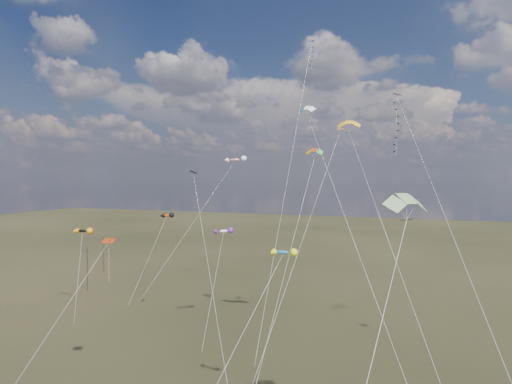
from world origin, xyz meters
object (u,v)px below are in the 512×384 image
(parafoil_yellow, at_px, (349,123))
(novelty_black_orange, at_px, (82,231))
(diamond_black_high, at_px, (402,136))
(utility_pole_near, at_px, (87,268))
(utility_pole_far, at_px, (104,254))

(parafoil_yellow, distance_m, novelty_black_orange, 44.32)
(diamond_black_high, height_order, parafoil_yellow, diamond_black_high)
(utility_pole_near, distance_m, utility_pole_far, 16.12)
(utility_pole_far, bearing_deg, parafoil_yellow, -23.03)
(parafoil_yellow, bearing_deg, novelty_black_orange, 178.84)
(utility_pole_far, relative_size, diamond_black_high, 0.27)
(utility_pole_near, height_order, utility_pole_far, same)
(parafoil_yellow, xyz_separation_m, novelty_black_orange, (-41.70, 0.85, -14.98))
(utility_pole_far, relative_size, novelty_black_orange, 0.62)
(diamond_black_high, xyz_separation_m, novelty_black_orange, (-48.08, 5.86, -12.81))
(diamond_black_high, bearing_deg, utility_pole_near, 164.54)
(diamond_black_high, bearing_deg, utility_pole_far, 155.24)
(parafoil_yellow, bearing_deg, diamond_black_high, -38.14)
(utility_pole_far, distance_m, parafoil_yellow, 66.65)
(utility_pole_near, bearing_deg, novelty_black_orange, -50.98)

